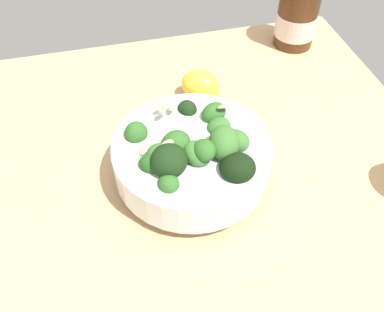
{
  "coord_description": "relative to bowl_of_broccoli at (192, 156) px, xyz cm",
  "views": [
    {
      "loc": [
        37.85,
        -12.83,
        43.42
      ],
      "look_at": [
        2.73,
        -4.0,
        4.0
      ],
      "focal_mm": 39.99,
      "sensor_mm": 36.0,
      "label": 1
    }
  ],
  "objects": [
    {
      "name": "lemon_wedge",
      "position": [
        -15.46,
        5.24,
        -1.77
      ],
      "size": [
        7.67,
        7.8,
        4.95
      ],
      "primitive_type": "ellipsoid",
      "rotation": [
        0.0,
        0.0,
        0.85
      ],
      "color": "yellow",
      "rests_on": "ground_plane"
    },
    {
      "name": "bowl_of_broccoli",
      "position": [
        0.0,
        0.0,
        0.0
      ],
      "size": [
        19.73,
        19.73,
        9.62
      ],
      "color": "white",
      "rests_on": "ground_plane"
    },
    {
      "name": "ground_plane",
      "position": [
        -2.98,
        4.0,
        -5.95
      ],
      "size": [
        61.8,
        61.8,
        3.41
      ],
      "primitive_type": "cube",
      "color": "tan"
    },
    {
      "name": "bottle_tall",
      "position": [
        -26.44,
        25.35,
        1.07
      ],
      "size": [
        7.06,
        7.06,
        11.93
      ],
      "color": "#472814",
      "rests_on": "ground_plane"
    }
  ]
}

